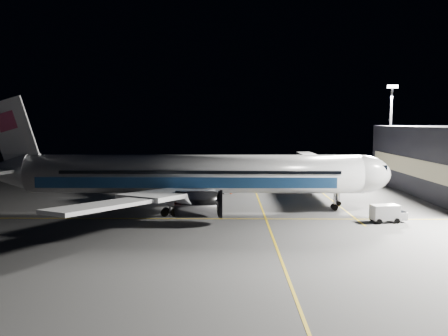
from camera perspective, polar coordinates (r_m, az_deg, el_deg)
ground at (r=64.50m, az=-3.89°, el=-5.45°), size 200.00×200.00×0.00m
guide_line_main at (r=64.48m, az=5.04°, el=-5.46°), size 0.25×80.00×0.01m
guide_line_cross at (r=58.65m, az=-4.36°, el=-6.62°), size 70.00×0.25×0.01m
guide_line_side at (r=76.02m, az=13.54°, el=-3.83°), size 0.25×40.00×0.01m
airliner at (r=63.76m, az=-4.89°, el=-0.89°), size 61.48×54.22×16.64m
jet_bridge at (r=83.20m, az=12.39°, el=0.23°), size 3.60×34.40×6.30m
floodlight_mast_north at (r=101.18m, az=20.95°, el=5.41°), size 2.40×0.68×20.70m
service_truck at (r=60.03m, az=20.60°, el=-5.52°), size 4.70×2.55×2.28m
baggage_tug at (r=78.74m, az=-5.98°, el=-2.76°), size 2.48×2.02×1.75m
safety_cone_a at (r=78.57m, az=-6.18°, el=-3.16°), size 0.39×0.39×0.59m
safety_cone_b at (r=69.31m, az=-5.96°, el=-4.37°), size 0.45×0.45×0.68m
safety_cone_c at (r=78.01m, az=0.89°, el=-3.16°), size 0.44×0.44×0.67m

